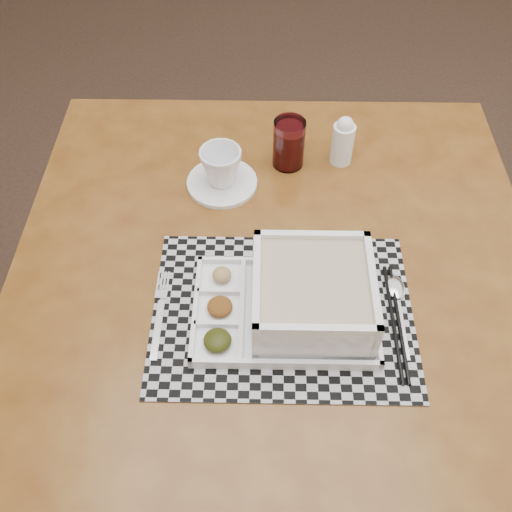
{
  "coord_description": "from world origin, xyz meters",
  "views": [
    {
      "loc": [
        -0.56,
        -1.34,
        1.61
      ],
      "look_at": [
        -0.51,
        -0.69,
        0.8
      ],
      "focal_mm": 40.0,
      "sensor_mm": 36.0,
      "label": 1
    }
  ],
  "objects_px": {
    "cup": "(221,167)",
    "creamer_bottle": "(343,141)",
    "juice_glass": "(289,145)",
    "serving_tray": "(305,299)",
    "dining_table": "(275,285)"
  },
  "relations": [
    {
      "from": "serving_tray",
      "to": "creamer_bottle",
      "type": "relative_size",
      "value": 2.91
    },
    {
      "from": "dining_table",
      "to": "juice_glass",
      "type": "distance_m",
      "value": 0.31
    },
    {
      "from": "dining_table",
      "to": "creamer_bottle",
      "type": "distance_m",
      "value": 0.35
    },
    {
      "from": "serving_tray",
      "to": "creamer_bottle",
      "type": "bearing_deg",
      "value": 71.49
    },
    {
      "from": "serving_tray",
      "to": "creamer_bottle",
      "type": "height_order",
      "value": "creamer_bottle"
    },
    {
      "from": "cup",
      "to": "creamer_bottle",
      "type": "xyz_separation_m",
      "value": [
        0.26,
        0.06,
        0.01
      ]
    },
    {
      "from": "juice_glass",
      "to": "cup",
      "type": "bearing_deg",
      "value": -158.98
    },
    {
      "from": "cup",
      "to": "creamer_bottle",
      "type": "distance_m",
      "value": 0.27
    },
    {
      "from": "serving_tray",
      "to": "creamer_bottle",
      "type": "distance_m",
      "value": 0.41
    },
    {
      "from": "juice_glass",
      "to": "creamer_bottle",
      "type": "xyz_separation_m",
      "value": [
        0.12,
        -0.0,
        0.0
      ]
    },
    {
      "from": "dining_table",
      "to": "creamer_bottle",
      "type": "height_order",
      "value": "creamer_bottle"
    },
    {
      "from": "juice_glass",
      "to": "creamer_bottle",
      "type": "height_order",
      "value": "creamer_bottle"
    },
    {
      "from": "serving_tray",
      "to": "juice_glass",
      "type": "bearing_deg",
      "value": 87.8
    },
    {
      "from": "cup",
      "to": "juice_glass",
      "type": "relative_size",
      "value": 0.79
    },
    {
      "from": "cup",
      "to": "creamer_bottle",
      "type": "bearing_deg",
      "value": 30.35
    }
  ]
}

